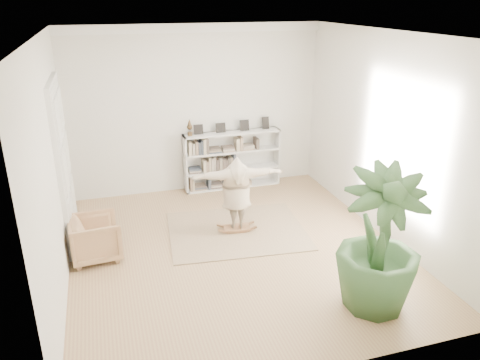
{
  "coord_description": "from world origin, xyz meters",
  "views": [
    {
      "loc": [
        -1.99,
        -6.83,
        4.11
      ],
      "look_at": [
        0.2,
        0.4,
        1.13
      ],
      "focal_mm": 35.0,
      "sensor_mm": 36.0,
      "label": 1
    }
  ],
  "objects_px": {
    "armchair": "(95,238)",
    "rocker_board": "(237,228)",
    "bookshelf": "(232,160)",
    "person": "(237,191)",
    "houseplant": "(380,241)"
  },
  "relations": [
    {
      "from": "bookshelf",
      "to": "person",
      "type": "relative_size",
      "value": 1.3
    },
    {
      "from": "bookshelf",
      "to": "rocker_board",
      "type": "relative_size",
      "value": 4.26
    },
    {
      "from": "bookshelf",
      "to": "person",
      "type": "height_order",
      "value": "bookshelf"
    },
    {
      "from": "houseplant",
      "to": "bookshelf",
      "type": "bearing_deg",
      "value": 97.94
    },
    {
      "from": "bookshelf",
      "to": "armchair",
      "type": "distance_m",
      "value": 3.88
    },
    {
      "from": "armchair",
      "to": "houseplant",
      "type": "xyz_separation_m",
      "value": [
        3.72,
        -2.5,
        0.66
      ]
    },
    {
      "from": "person",
      "to": "armchair",
      "type": "bearing_deg",
      "value": 10.4
    },
    {
      "from": "rocker_board",
      "to": "bookshelf",
      "type": "bearing_deg",
      "value": 81.57
    },
    {
      "from": "person",
      "to": "houseplant",
      "type": "xyz_separation_m",
      "value": [
        1.21,
        -2.72,
        0.21
      ]
    },
    {
      "from": "person",
      "to": "houseplant",
      "type": "relative_size",
      "value": 0.82
    },
    {
      "from": "bookshelf",
      "to": "houseplant",
      "type": "bearing_deg",
      "value": -82.06
    },
    {
      "from": "armchair",
      "to": "rocker_board",
      "type": "xyz_separation_m",
      "value": [
        2.51,
        0.22,
        -0.3
      ]
    },
    {
      "from": "rocker_board",
      "to": "houseplant",
      "type": "bearing_deg",
      "value": -60.63
    },
    {
      "from": "armchair",
      "to": "rocker_board",
      "type": "distance_m",
      "value": 2.54
    },
    {
      "from": "armchair",
      "to": "rocker_board",
      "type": "height_order",
      "value": "armchair"
    }
  ]
}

